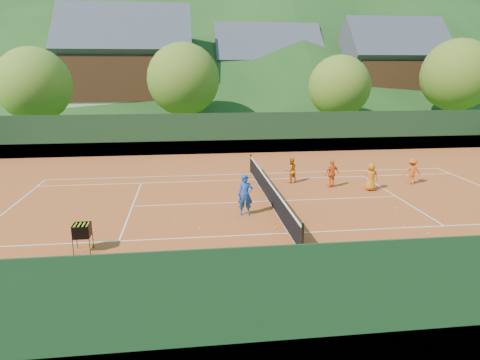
{
  "coord_description": "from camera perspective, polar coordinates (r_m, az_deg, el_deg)",
  "views": [
    {
      "loc": [
        -3.76,
        -19.17,
        6.2
      ],
      "look_at": [
        -1.4,
        0.0,
        1.11
      ],
      "focal_mm": 32.0,
      "sensor_mm": 36.0,
      "label": 1
    }
  ],
  "objects": [
    {
      "name": "tennis_ball_3",
      "position": [
        17.11,
        4.72,
        -6.35
      ],
      "size": [
        0.07,
        0.07,
        0.07
      ],
      "primitive_type": "sphere",
      "color": "#F2F528",
      "rests_on": "clay_court"
    },
    {
      "name": "student_c",
      "position": [
        23.05,
        17.07,
        0.4
      ],
      "size": [
        0.81,
        0.64,
        1.45
      ],
      "primitive_type": "imported",
      "rotation": [
        0.0,
        0.0,
        2.86
      ],
      "color": "#CD6912",
      "rests_on": "clay_court"
    },
    {
      "name": "tennis_ball_11",
      "position": [
        15.56,
        12.25,
        -8.86
      ],
      "size": [
        0.07,
        0.07,
        0.07
      ],
      "primitive_type": "sphere",
      "color": "#F2F528",
      "rests_on": "clay_court"
    },
    {
      "name": "tennis_ball_1",
      "position": [
        17.72,
        -18.85,
        -6.37
      ],
      "size": [
        0.07,
        0.07,
        0.07
      ],
      "primitive_type": "sphere",
      "color": "#F2F528",
      "rests_on": "clay_court"
    },
    {
      "name": "tennis_ball_15",
      "position": [
        18.8,
        3.59,
        -4.36
      ],
      "size": [
        0.07,
        0.07,
        0.07
      ],
      "primitive_type": "sphere",
      "color": "#F2F528",
      "rests_on": "clay_court"
    },
    {
      "name": "tennis_ball_0",
      "position": [
        13.87,
        18.46,
        -12.37
      ],
      "size": [
        0.07,
        0.07,
        0.07
      ],
      "primitive_type": "sphere",
      "color": "#F2F528",
      "rests_on": "clay_court"
    },
    {
      "name": "tree_a",
      "position": [
        39.16,
        -25.76,
        11.38
      ],
      "size": [
        6.0,
        6.0,
        7.88
      ],
      "color": "#3F2919",
      "rests_on": "ground"
    },
    {
      "name": "tennis_net",
      "position": [
        20.35,
        3.92,
        -1.49
      ],
      "size": [
        0.1,
        12.07,
        1.1
      ],
      "color": "black",
      "rests_on": "clay_court"
    },
    {
      "name": "chalet_mid",
      "position": [
        54.08,
        3.49,
        13.44
      ],
      "size": [
        12.65,
        8.82,
        11.45
      ],
      "color": "beige",
      "rests_on": "ground"
    },
    {
      "name": "student_b",
      "position": [
        23.15,
        12.16,
        0.84
      ],
      "size": [
        0.94,
        0.61,
        1.49
      ],
      "primitive_type": "imported",
      "rotation": [
        0.0,
        0.0,
        3.45
      ],
      "color": "orange",
      "rests_on": "clay_court"
    },
    {
      "name": "coach",
      "position": [
        18.31,
        0.71,
        -2.04
      ],
      "size": [
        0.68,
        0.47,
        1.78
      ],
      "primitive_type": "imported",
      "rotation": [
        0.0,
        0.0,
        -0.07
      ],
      "color": "#164092",
      "rests_on": "clay_court"
    },
    {
      "name": "chalet_right",
      "position": [
        54.62,
        19.29,
        12.96
      ],
      "size": [
        11.5,
        8.82,
        11.91
      ],
      "color": "beige",
      "rests_on": "ground"
    },
    {
      "name": "ball_hopper",
      "position": [
        15.73,
        -20.32,
        -6.41
      ],
      "size": [
        0.57,
        0.57,
        1.0
      ],
      "color": "black",
      "rests_on": "clay_court"
    },
    {
      "name": "tennis_ball_13",
      "position": [
        17.06,
        -5.36,
        -6.42
      ],
      "size": [
        0.07,
        0.07,
        0.07
      ],
      "primitive_type": "sphere",
      "color": "#F2F528",
      "rests_on": "clay_court"
    },
    {
      "name": "tennis_ball_5",
      "position": [
        16.44,
        -19.29,
        -8.08
      ],
      "size": [
        0.07,
        0.07,
        0.07
      ],
      "primitive_type": "sphere",
      "color": "#F2F528",
      "rests_on": "clay_court"
    },
    {
      "name": "tennis_ball_2",
      "position": [
        17.4,
        -0.66,
        -5.93
      ],
      "size": [
        0.07,
        0.07,
        0.07
      ],
      "primitive_type": "sphere",
      "color": "#F2F528",
      "rests_on": "clay_court"
    },
    {
      "name": "tennis_ball_4",
      "position": [
        17.84,
        -8.49,
        -5.56
      ],
      "size": [
        0.07,
        0.07,
        0.07
      ],
      "primitive_type": "sphere",
      "color": "#F2F528",
      "rests_on": "clay_court"
    },
    {
      "name": "tennis_ball_6",
      "position": [
        20.62,
        20.19,
        -3.52
      ],
      "size": [
        0.07,
        0.07,
        0.07
      ],
      "primitive_type": "sphere",
      "color": "#F2F528",
      "rests_on": "clay_court"
    },
    {
      "name": "tree_c",
      "position": [
        40.61,
        13.1,
        12.04
      ],
      "size": [
        5.6,
        5.6,
        7.35
      ],
      "color": "#402B19",
      "rests_on": "ground"
    },
    {
      "name": "clay_court",
      "position": [
        20.49,
        3.9,
        -2.86
      ],
      "size": [
        40.0,
        24.0,
        0.02
      ],
      "primitive_type": "cube",
      "color": "#B24B1C",
      "rests_on": "ground"
    },
    {
      "name": "tennis_ball_14",
      "position": [
        14.84,
        -2.37,
        -9.73
      ],
      "size": [
        0.07,
        0.07,
        0.07
      ],
      "primitive_type": "sphere",
      "color": "#F2F528",
      "rests_on": "clay_court"
    },
    {
      "name": "student_a",
      "position": [
        23.72,
        6.81,
        1.28
      ],
      "size": [
        0.81,
        0.72,
        1.39
      ],
      "primitive_type": "imported",
      "rotation": [
        0.0,
        0.0,
        3.47
      ],
      "color": "orange",
      "rests_on": "clay_court"
    },
    {
      "name": "tennis_ball_10",
      "position": [
        18.02,
        23.85,
        -6.5
      ],
      "size": [
        0.07,
        0.07,
        0.07
      ],
      "primitive_type": "sphere",
      "color": "#F2F528",
      "rests_on": "clay_court"
    },
    {
      "name": "perimeter_fence",
      "position": [
        20.15,
        3.96,
        0.55
      ],
      "size": [
        40.4,
        24.24,
        3.0
      ],
      "color": "black",
      "rests_on": "clay_court"
    },
    {
      "name": "student_d",
      "position": [
        25.09,
        21.96,
        1.08
      ],
      "size": [
        0.99,
        0.66,
        1.43
      ],
      "primitive_type": "imported",
      "rotation": [
        0.0,
        0.0,
        2.99
      ],
      "color": "#D85613",
      "rests_on": "clay_court"
    },
    {
      "name": "chalet_left",
      "position": [
        49.57,
        -14.66,
        13.65
      ],
      "size": [
        13.8,
        9.93,
        12.92
      ],
      "color": "beige",
      "rests_on": "ground"
    },
    {
      "name": "ground",
      "position": [
        20.5,
        3.9,
        -2.89
      ],
      "size": [
        400.0,
        400.0,
        0.0
      ],
      "primitive_type": "plane",
      "color": "#2C571B",
      "rests_on": "ground"
    },
    {
      "name": "tennis_ball_12",
      "position": [
        18.41,
        21.07,
        -5.78
      ],
      "size": [
        0.07,
        0.07,
        0.07
      ],
      "primitive_type": "sphere",
      "color": "#F2F528",
      "rests_on": "clay_court"
    },
    {
      "name": "tree_b",
      "position": [
        39.19,
        -7.56,
        13.16
      ],
      "size": [
        6.4,
        6.4,
        8.4
      ],
      "color": "#41281A",
      "rests_on": "ground"
    },
    {
      "name": "tree_d",
      "position": [
        46.89,
        26.99,
        12.36
      ],
      "size": [
        6.8,
        6.8,
        8.93
      ],
      "color": "#412A1A",
      "rests_on": "ground"
    },
    {
      "name": "tennis_ball_17",
      "position": [
        14.95,
        8.21,
        -9.67
      ],
      "size": [
        0.07,
        0.07,
        0.07
      ],
      "primitive_type": "sphere",
      "color": "#F2F528",
      "rests_on": "clay_court"
    },
    {
      "name": "tennis_ball_8",
      "position": [
        14.84,
        -0.84,
        -9.72
      ],
      "size": [
        0.07,
        0.07,
        0.07
      ],
      "primitive_type": "sphere",
      "color": "#F2F528",
      "rests_on": "clay_court"
    },
    {
      "name": "court_lines",
      "position": [
        20.49,
        3.9,
        -2.83
      ],
      "size": [
        23.83,
        11.03,
        0.0
      ],
      "color": "white",
      "rests_on": "clay_court"
    },
    {
      "name": "tennis_ball_9",
      "position": [
        16.28,
        -19.09,
        -8.28
      ],
      "size": [
        0.07,
        0.07,
        0.07
      ],
      "primitive_type": "sphere",
      "color": "#F2F528",
      "rests_on": "clay_court"
    },
    {
      "name": "tennis_ball_7",
      "position": [
        18.61,
        5.64,
        -4.6
      ],
      "size": [
        0.07,
        0.07,
        0.07
      ],
      "primitive_type": "sphere",
      "color": "#F2F528",
      "rests_on": "clay_court"
    },
    {
      "name": "tennis_ball_16",
      "position": [
        12.21,
        -15.19,
        -16.04
      ],
      "size": [
        0.07,
        0.07,
        0.07
      ],
      "primitive_type": "sphere",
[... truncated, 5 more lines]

